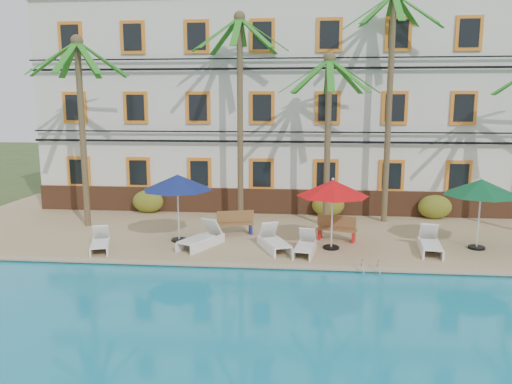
# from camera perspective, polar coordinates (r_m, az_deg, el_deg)

# --- Properties ---
(ground) EXTENTS (100.00, 100.00, 0.00)m
(ground) POSITION_cam_1_polar(r_m,az_deg,el_deg) (17.20, 3.75, -8.42)
(ground) COLOR #384C23
(ground) RESTS_ON ground
(pool_deck) EXTENTS (30.00, 12.00, 0.25)m
(pool_deck) POSITION_cam_1_polar(r_m,az_deg,el_deg) (21.97, 4.16, -3.96)
(pool_deck) COLOR tan
(pool_deck) RESTS_ON ground
(swimming_pool) EXTENTS (26.00, 12.00, 0.20)m
(swimming_pool) POSITION_cam_1_polar(r_m,az_deg,el_deg) (10.76, 2.55, -19.87)
(swimming_pool) COLOR teal
(swimming_pool) RESTS_ON ground
(pool_coping) EXTENTS (30.00, 0.35, 0.06)m
(pool_coping) POSITION_cam_1_polar(r_m,az_deg,el_deg) (16.26, 3.67, -8.50)
(pool_coping) COLOR tan
(pool_coping) RESTS_ON pool_deck
(hotel_building) EXTENTS (25.40, 6.44, 10.22)m
(hotel_building) POSITION_cam_1_polar(r_m,az_deg,el_deg) (26.29, 4.57, 9.92)
(hotel_building) COLOR silver
(hotel_building) RESTS_ON pool_deck
(palm_a) EXTENTS (4.16, 4.16, 7.96)m
(palm_a) POSITION_cam_1_polar(r_m,az_deg,el_deg) (22.19, -19.39, 9.26)
(palm_a) COLOR brown
(palm_a) RESTS_ON pool_deck
(palm_b) EXTENTS (4.16, 4.16, 9.03)m
(palm_b) POSITION_cam_1_polar(r_m,az_deg,el_deg) (21.96, -1.85, 11.42)
(palm_b) COLOR brown
(palm_b) RESTS_ON pool_deck
(palm_c) EXTENTS (4.16, 4.16, 7.27)m
(palm_c) POSITION_cam_1_polar(r_m,az_deg,el_deg) (21.18, 8.25, 8.63)
(palm_c) COLOR brown
(palm_c) RESTS_ON pool_deck
(palm_d) EXTENTS (4.16, 4.16, 9.93)m
(palm_d) POSITION_cam_1_polar(r_m,az_deg,el_deg) (22.48, 15.10, 12.34)
(palm_d) COLOR brown
(palm_d) RESTS_ON pool_deck
(shrub_left) EXTENTS (1.50, 0.90, 1.10)m
(shrub_left) POSITION_cam_1_polar(r_m,az_deg,el_deg) (24.52, -12.23, -1.06)
(shrub_left) COLOR #255317
(shrub_left) RESTS_ON pool_deck
(shrub_mid) EXTENTS (1.50, 0.90, 1.10)m
(shrub_mid) POSITION_cam_1_polar(r_m,az_deg,el_deg) (23.40, 8.25, -1.46)
(shrub_mid) COLOR #255317
(shrub_mid) RESTS_ON pool_deck
(shrub_right) EXTENTS (1.50, 0.90, 1.10)m
(shrub_right) POSITION_cam_1_polar(r_m,az_deg,el_deg) (24.13, 19.76, -1.61)
(shrub_right) COLOR #255317
(shrub_right) RESTS_ON pool_deck
(umbrella_blue) EXTENTS (2.65, 2.65, 2.65)m
(umbrella_blue) POSITION_cam_1_polar(r_m,az_deg,el_deg) (18.97, -8.96, 1.06)
(umbrella_blue) COLOR black
(umbrella_blue) RESTS_ON pool_deck
(umbrella_red) EXTENTS (2.61, 2.61, 2.60)m
(umbrella_red) POSITION_cam_1_polar(r_m,az_deg,el_deg) (17.95, 8.77, 0.41)
(umbrella_red) COLOR black
(umbrella_red) RESTS_ON pool_deck
(umbrella_green) EXTENTS (2.63, 2.63, 2.63)m
(umbrella_green) POSITION_cam_1_polar(r_m,az_deg,el_deg) (19.46, 24.35, 0.44)
(umbrella_green) COLOR black
(umbrella_green) RESTS_ON pool_deck
(lounger_a) EXTENTS (1.15, 1.84, 0.82)m
(lounger_a) POSITION_cam_1_polar(r_m,az_deg,el_deg) (18.89, -17.38, -5.54)
(lounger_a) COLOR white
(lounger_a) RESTS_ON pool_deck
(lounger_b) EXTENTS (1.54, 2.15, 0.96)m
(lounger_b) POSITION_cam_1_polar(r_m,az_deg,el_deg) (18.52, -6.24, -5.28)
(lounger_b) COLOR white
(lounger_b) RESTS_ON pool_deck
(lounger_c) EXTENTS (1.40, 2.06, 0.92)m
(lounger_c) POSITION_cam_1_polar(r_m,az_deg,el_deg) (18.06, 2.05, -5.68)
(lounger_c) COLOR white
(lounger_c) RESTS_ON pool_deck
(lounger_d) EXTENTS (0.87, 1.83, 0.83)m
(lounger_d) POSITION_cam_1_polar(r_m,az_deg,el_deg) (17.69, 5.64, -6.16)
(lounger_d) COLOR white
(lounger_d) RESTS_ON pool_deck
(lounger_e) EXTENTS (0.93, 2.03, 0.92)m
(lounger_e) POSITION_cam_1_polar(r_m,az_deg,el_deg) (18.83, 19.28, -5.59)
(lounger_e) COLOR white
(lounger_e) RESTS_ON pool_deck
(bench_left) EXTENTS (1.57, 0.87, 0.93)m
(bench_left) POSITION_cam_1_polar(r_m,az_deg,el_deg) (20.15, -2.49, -3.50)
(bench_left) COLOR olive
(bench_left) RESTS_ON pool_deck
(bench_right) EXTENTS (1.57, 0.85, 0.93)m
(bench_right) POSITION_cam_1_polar(r_m,az_deg,el_deg) (19.51, 9.27, -4.09)
(bench_right) COLOR olive
(bench_right) RESTS_ON pool_deck
(pool_ladder) EXTENTS (0.54, 0.74, 0.74)m
(pool_ladder) POSITION_cam_1_polar(r_m,az_deg,el_deg) (16.32, 12.93, -8.79)
(pool_ladder) COLOR silver
(pool_ladder) RESTS_ON ground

